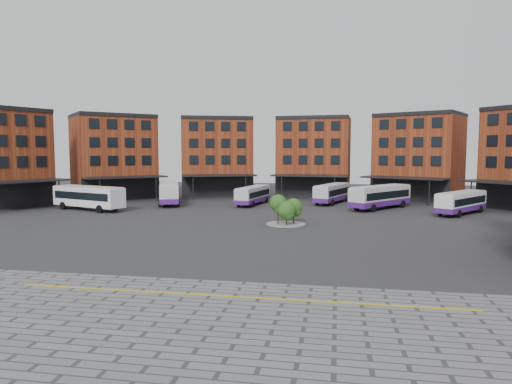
% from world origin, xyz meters
% --- Properties ---
extents(ground, '(160.00, 160.00, 0.00)m').
position_xyz_m(ground, '(0.00, 0.00, 0.00)').
color(ground, '#28282B').
rests_on(ground, ground).
extents(paving_zone, '(50.00, 22.00, 0.02)m').
position_xyz_m(paving_zone, '(2.00, -22.00, 0.01)').
color(paving_zone, slate).
rests_on(paving_zone, ground).
extents(yellow_line, '(26.00, 0.15, 0.02)m').
position_xyz_m(yellow_line, '(2.00, -14.00, 0.03)').
color(yellow_line, gold).
rests_on(yellow_line, paving_zone).
extents(main_building, '(94.14, 42.48, 14.60)m').
position_xyz_m(main_building, '(-4.77, 38.25, 7.23)').
color(main_building, brown).
rests_on(main_building, ground).
extents(tree_island, '(4.40, 4.40, 3.43)m').
position_xyz_m(tree_island, '(2.14, 11.65, 1.78)').
color(tree_island, gray).
rests_on(tree_island, ground).
extents(bus_a, '(12.01, 6.68, 3.34)m').
position_xyz_m(bus_a, '(-26.54, 19.87, 1.98)').
color(bus_a, white).
rests_on(bus_a, ground).
extents(bus_b, '(6.89, 12.18, 3.38)m').
position_xyz_m(bus_b, '(-18.24, 29.03, 1.83)').
color(bus_b, silver).
rests_on(bus_b, ground).
extents(bus_c, '(3.93, 10.21, 2.81)m').
position_xyz_m(bus_c, '(-5.13, 30.36, 1.52)').
color(bus_c, silver).
rests_on(bus_c, ground).
extents(bus_d, '(5.81, 11.00, 3.03)m').
position_xyz_m(bus_d, '(6.89, 34.57, 1.64)').
color(bus_d, silver).
rests_on(bus_d, ground).
extents(bus_e, '(9.38, 10.99, 3.32)m').
position_xyz_m(bus_e, '(13.72, 28.49, 1.80)').
color(bus_e, silver).
rests_on(bus_e, ground).
extents(bus_f, '(8.21, 9.82, 2.95)m').
position_xyz_m(bus_f, '(23.56, 24.50, 1.60)').
color(bus_f, white).
rests_on(bus_f, ground).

